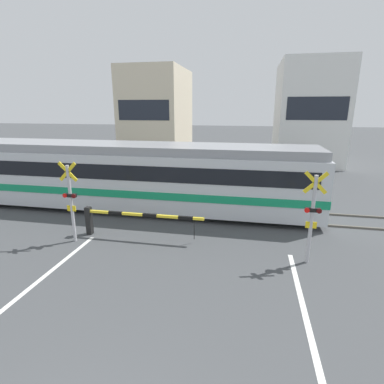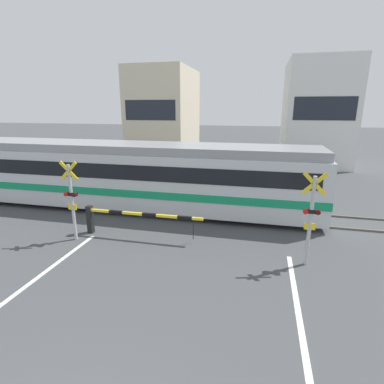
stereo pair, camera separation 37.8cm
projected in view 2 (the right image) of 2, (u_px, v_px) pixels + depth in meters
name	position (u px, v px, depth m)	size (l,w,h in m)	color
rail_track_near	(200.00, 217.00, 13.08)	(50.00, 0.10, 0.08)	#5B564C
rail_track_far	(206.00, 206.00, 14.42)	(50.00, 0.10, 0.08)	#5B564C
commuter_train	(91.00, 171.00, 14.54)	(21.40, 2.94, 3.06)	silver
crossing_barrier_near	(120.00, 217.00, 11.04)	(4.48, 0.20, 1.08)	black
crossing_barrier_far	(261.00, 185.00, 15.49)	(4.48, 0.20, 1.08)	black
crossing_signal_left	(72.00, 198.00, 10.50)	(0.68, 0.15, 2.89)	#B2B2B7
crossing_signal_right	(311.00, 216.00, 8.76)	(0.68, 0.15, 2.89)	#B2B2B7
pedestrian	(222.00, 170.00, 18.13)	(0.38, 0.22, 1.70)	#23232D
building_left_of_street	(164.00, 114.00, 28.11)	(5.16, 7.53, 8.06)	beige
building_right_of_street	(316.00, 113.00, 25.15)	(5.09, 7.53, 8.31)	white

